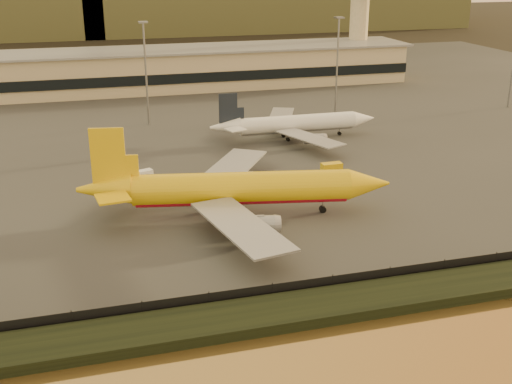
# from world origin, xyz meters

# --- Properties ---
(ground) EXTENTS (900.00, 900.00, 0.00)m
(ground) POSITION_xyz_m (0.00, 0.00, 0.00)
(ground) COLOR black
(ground) RESTS_ON ground
(embankment) EXTENTS (320.00, 7.00, 1.40)m
(embankment) POSITION_xyz_m (0.00, -17.00, 0.70)
(embankment) COLOR black
(embankment) RESTS_ON ground
(tarmac) EXTENTS (320.00, 220.00, 0.20)m
(tarmac) POSITION_xyz_m (0.00, 95.00, 0.10)
(tarmac) COLOR #2D2D2D
(tarmac) RESTS_ON ground
(perimeter_fence) EXTENTS (300.00, 0.05, 2.20)m
(perimeter_fence) POSITION_xyz_m (0.00, -13.00, 1.30)
(perimeter_fence) COLOR black
(perimeter_fence) RESTS_ON tarmac
(terminal_building) EXTENTS (202.00, 25.00, 12.60)m
(terminal_building) POSITION_xyz_m (-14.52, 125.55, 6.25)
(terminal_building) COLOR tan
(terminal_building) RESTS_ON tarmac
(control_tower) EXTENTS (11.20, 11.20, 35.50)m
(control_tower) POSITION_xyz_m (70.00, 131.00, 21.66)
(control_tower) COLOR tan
(control_tower) RESTS_ON tarmac
(apron_light_masts) EXTENTS (152.20, 12.20, 25.40)m
(apron_light_masts) POSITION_xyz_m (15.00, 75.00, 15.70)
(apron_light_masts) COLOR slate
(apron_light_masts) RESTS_ON tarmac
(dhl_cargo_jet) EXTENTS (50.93, 49.17, 15.27)m
(dhl_cargo_jet) POSITION_xyz_m (-3.48, 15.16, 4.76)
(dhl_cargo_jet) COLOR #DEAF0B
(dhl_cargo_jet) RESTS_ON tarmac
(white_narrowbody_jet) EXTENTS (40.03, 39.21, 11.54)m
(white_narrowbody_jet) POSITION_xyz_m (21.15, 57.17, 3.64)
(white_narrowbody_jet) COLOR white
(white_narrowbody_jet) RESTS_ON tarmac
(gse_vehicle_yellow) EXTENTS (4.16, 1.96, 1.85)m
(gse_vehicle_yellow) POSITION_xyz_m (20.11, 31.74, 1.12)
(gse_vehicle_yellow) COLOR #DEAF0B
(gse_vehicle_yellow) RESTS_ON tarmac
(gse_vehicle_white) EXTENTS (3.87, 2.67, 1.59)m
(gse_vehicle_white) POSITION_xyz_m (-16.13, 38.09, 1.00)
(gse_vehicle_white) COLOR white
(gse_vehicle_white) RESTS_ON tarmac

